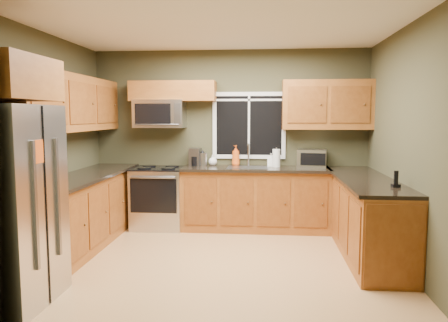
% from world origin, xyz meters
% --- Properties ---
extents(floor, '(4.20, 4.20, 0.00)m').
position_xyz_m(floor, '(0.00, 0.00, 0.00)').
color(floor, tan).
rests_on(floor, ground).
extents(ceiling, '(4.20, 4.20, 0.00)m').
position_xyz_m(ceiling, '(0.00, 0.00, 2.70)').
color(ceiling, white).
rests_on(ceiling, back_wall).
extents(back_wall, '(4.20, 0.00, 4.20)m').
position_xyz_m(back_wall, '(0.00, 1.80, 1.35)').
color(back_wall, '#3B3A24').
rests_on(back_wall, ground).
extents(front_wall, '(4.20, 0.00, 4.20)m').
position_xyz_m(front_wall, '(0.00, -1.80, 1.35)').
color(front_wall, '#3B3A24').
rests_on(front_wall, ground).
extents(left_wall, '(0.00, 3.60, 3.60)m').
position_xyz_m(left_wall, '(-2.10, 0.00, 1.35)').
color(left_wall, '#3B3A24').
rests_on(left_wall, ground).
extents(right_wall, '(0.00, 3.60, 3.60)m').
position_xyz_m(right_wall, '(2.10, 0.00, 1.35)').
color(right_wall, '#3B3A24').
rests_on(right_wall, ground).
extents(window, '(1.12, 0.03, 1.02)m').
position_xyz_m(window, '(0.30, 1.78, 1.55)').
color(window, white).
rests_on(window, back_wall).
extents(base_cabinets_left, '(0.60, 2.65, 0.90)m').
position_xyz_m(base_cabinets_left, '(-1.80, 0.48, 0.45)').
color(base_cabinets_left, brown).
rests_on(base_cabinets_left, ground).
extents(countertop_left, '(0.65, 2.65, 0.04)m').
position_xyz_m(countertop_left, '(-1.78, 0.48, 0.92)').
color(countertop_left, black).
rests_on(countertop_left, base_cabinets_left).
extents(base_cabinets_back, '(2.17, 0.60, 0.90)m').
position_xyz_m(base_cabinets_back, '(0.42, 1.50, 0.45)').
color(base_cabinets_back, brown).
rests_on(base_cabinets_back, ground).
extents(countertop_back, '(2.17, 0.65, 0.04)m').
position_xyz_m(countertop_back, '(0.42, 1.48, 0.92)').
color(countertop_back, black).
rests_on(countertop_back, base_cabinets_back).
extents(base_cabinets_peninsula, '(0.60, 2.52, 0.90)m').
position_xyz_m(base_cabinets_peninsula, '(1.80, 0.54, 0.45)').
color(base_cabinets_peninsula, brown).
rests_on(base_cabinets_peninsula, ground).
extents(countertop_peninsula, '(0.65, 2.50, 0.04)m').
position_xyz_m(countertop_peninsula, '(1.78, 0.55, 0.92)').
color(countertop_peninsula, black).
rests_on(countertop_peninsula, base_cabinets_peninsula).
extents(upper_cabinets_left, '(0.33, 2.65, 0.72)m').
position_xyz_m(upper_cabinets_left, '(-1.94, 0.48, 1.86)').
color(upper_cabinets_left, brown).
rests_on(upper_cabinets_left, left_wall).
extents(upper_cabinets_back_left, '(1.30, 0.33, 0.30)m').
position_xyz_m(upper_cabinets_back_left, '(-0.85, 1.64, 2.07)').
color(upper_cabinets_back_left, brown).
rests_on(upper_cabinets_back_left, back_wall).
extents(upper_cabinets_back_right, '(1.30, 0.33, 0.72)m').
position_xyz_m(upper_cabinets_back_right, '(1.45, 1.64, 1.86)').
color(upper_cabinets_back_right, brown).
rests_on(upper_cabinets_back_right, back_wall).
extents(upper_cabinet_over_fridge, '(0.72, 0.90, 0.38)m').
position_xyz_m(upper_cabinet_over_fridge, '(-1.74, -1.30, 2.03)').
color(upper_cabinet_over_fridge, brown).
rests_on(upper_cabinet_over_fridge, left_wall).
extents(refrigerator, '(0.74, 0.90, 1.80)m').
position_xyz_m(refrigerator, '(-1.74, -1.30, 0.90)').
color(refrigerator, '#B7B7BC').
rests_on(refrigerator, ground).
extents(range, '(0.76, 0.69, 0.94)m').
position_xyz_m(range, '(-1.05, 1.47, 0.47)').
color(range, '#B7B7BC').
rests_on(range, ground).
extents(microwave, '(0.76, 0.41, 0.42)m').
position_xyz_m(microwave, '(-1.05, 1.61, 1.73)').
color(microwave, '#B7B7BC').
rests_on(microwave, back_wall).
extents(sink, '(0.60, 0.42, 0.36)m').
position_xyz_m(sink, '(0.30, 1.49, 0.95)').
color(sink, slate).
rests_on(sink, countertop_back).
extents(toaster_oven, '(0.46, 0.38, 0.26)m').
position_xyz_m(toaster_oven, '(1.24, 1.61, 1.07)').
color(toaster_oven, '#B7B7BC').
rests_on(toaster_oven, countertop_back).
extents(coffee_maker, '(0.18, 0.23, 0.27)m').
position_xyz_m(coffee_maker, '(-0.52, 1.64, 1.07)').
color(coffee_maker, slate).
rests_on(coffee_maker, countertop_back).
extents(kettle, '(0.17, 0.17, 0.24)m').
position_xyz_m(kettle, '(-0.40, 1.65, 1.05)').
color(kettle, '#B7B7BC').
rests_on(kettle, countertop_back).
extents(paper_towel_roll, '(0.14, 0.14, 0.29)m').
position_xyz_m(paper_towel_roll, '(0.72, 1.57, 1.07)').
color(paper_towel_roll, white).
rests_on(paper_towel_roll, countertop_back).
extents(soap_bottle_a, '(0.16, 0.16, 0.31)m').
position_xyz_m(soap_bottle_a, '(0.10, 1.70, 1.10)').
color(soap_bottle_a, '#DF5414').
rests_on(soap_bottle_a, countertop_back).
extents(soap_bottle_b, '(0.11, 0.11, 0.20)m').
position_xyz_m(soap_bottle_b, '(0.64, 1.62, 1.04)').
color(soap_bottle_b, white).
rests_on(soap_bottle_b, countertop_back).
extents(soap_bottle_c, '(0.17, 0.17, 0.17)m').
position_xyz_m(soap_bottle_c, '(-0.25, 1.70, 1.02)').
color(soap_bottle_c, white).
rests_on(soap_bottle_c, countertop_back).
extents(cordless_phone, '(0.09, 0.09, 0.18)m').
position_xyz_m(cordless_phone, '(1.95, -0.16, 0.99)').
color(cordless_phone, black).
rests_on(cordless_phone, countertop_peninsula).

